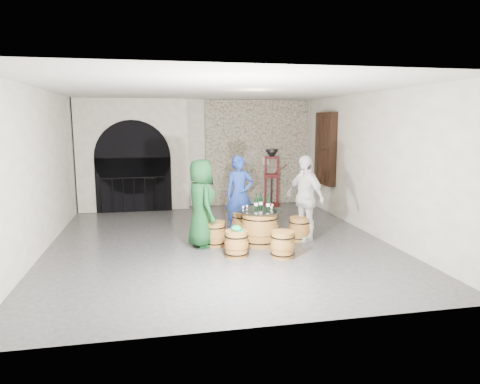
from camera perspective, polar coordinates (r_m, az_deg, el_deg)
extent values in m
plane|color=#323235|center=(9.32, -2.90, -6.51)|extent=(8.00, 8.00, 0.00)
plane|color=beige|center=(12.97, -5.55, 5.14)|extent=(8.00, 0.00, 8.00)
plane|color=beige|center=(5.13, 3.48, -1.32)|extent=(8.00, 0.00, 8.00)
plane|color=beige|center=(9.19, -25.15, 2.56)|extent=(0.00, 8.00, 8.00)
plane|color=beige|center=(10.12, 17.06, 3.59)|extent=(0.00, 8.00, 8.00)
plane|color=beige|center=(8.99, -3.08, 13.52)|extent=(8.00, 8.00, 0.00)
cube|color=#ADA28A|center=(13.21, 2.30, 5.25)|extent=(3.20, 0.12, 3.18)
cube|color=beige|center=(12.67, -14.05, 4.81)|extent=(3.10, 0.50, 3.18)
cube|color=black|center=(12.50, -13.95, 0.94)|extent=(2.10, 0.03, 1.55)
cylinder|color=black|center=(12.41, -14.09, 4.48)|extent=(2.10, 0.03, 2.10)
cylinder|color=black|center=(12.41, -14.00, 1.83)|extent=(1.79, 0.04, 0.04)
cylinder|color=black|center=(12.55, -17.98, -0.52)|extent=(0.02, 0.02, 0.98)
cylinder|color=black|center=(12.52, -16.63, -0.48)|extent=(0.02, 0.02, 0.98)
cylinder|color=black|center=(12.50, -15.27, -0.44)|extent=(0.02, 0.02, 0.98)
cylinder|color=black|center=(12.48, -13.91, -0.40)|extent=(0.02, 0.02, 0.98)
cylinder|color=black|center=(12.47, -12.55, -0.35)|extent=(0.02, 0.02, 0.98)
cylinder|color=black|center=(12.46, -11.18, -0.31)|extent=(0.02, 0.02, 0.98)
cylinder|color=black|center=(12.46, -9.81, -0.27)|extent=(0.02, 0.02, 0.98)
cube|color=black|center=(12.22, 11.32, 5.69)|extent=(0.20, 1.10, 2.00)
cube|color=black|center=(12.21, 11.10, 5.69)|extent=(0.06, 0.88, 1.76)
cube|color=black|center=(12.22, 11.23, 5.69)|extent=(0.22, 0.92, 0.06)
cube|color=black|center=(11.95, 11.76, 5.59)|extent=(0.22, 0.06, 1.80)
cube|color=black|center=(12.22, 11.23, 5.69)|extent=(0.22, 0.06, 1.80)
cube|color=black|center=(12.49, 10.72, 5.78)|extent=(0.22, 0.06, 1.80)
cylinder|color=#93602A|center=(8.96, 2.63, -4.84)|extent=(0.74, 0.74, 0.70)
cylinder|color=#93602A|center=(8.96, 2.63, -4.84)|extent=(0.79, 0.79, 0.15)
torus|color=black|center=(9.02, 2.62, -6.31)|extent=(0.80, 0.80, 0.02)
torus|color=black|center=(8.90, 2.65, -3.35)|extent=(0.80, 0.80, 0.02)
cylinder|color=#93602A|center=(8.87, 2.65, -2.57)|extent=(0.76, 0.76, 0.02)
cylinder|color=black|center=(8.87, 2.65, -2.42)|extent=(0.96, 0.96, 0.01)
cylinder|color=#93602A|center=(8.91, -3.41, -5.64)|extent=(0.43, 0.43, 0.49)
cylinder|color=#93602A|center=(8.91, -3.41, -5.64)|extent=(0.46, 0.46, 0.11)
torus|color=black|center=(8.96, -3.40, -6.66)|extent=(0.47, 0.47, 0.02)
torus|color=black|center=(8.87, -3.42, -4.60)|extent=(0.47, 0.47, 0.02)
cylinder|color=#93602A|center=(8.85, -3.42, -4.05)|extent=(0.43, 0.43, 0.02)
cylinder|color=#93602A|center=(9.81, 0.24, -4.21)|extent=(0.43, 0.43, 0.49)
cylinder|color=#93602A|center=(9.81, 0.24, -4.21)|extent=(0.46, 0.46, 0.11)
torus|color=black|center=(9.85, 0.24, -5.15)|extent=(0.47, 0.47, 0.02)
torus|color=black|center=(9.78, 0.25, -3.27)|extent=(0.47, 0.47, 0.02)
cylinder|color=#93602A|center=(9.76, 0.25, -2.77)|extent=(0.43, 0.43, 0.02)
cylinder|color=#93602A|center=(9.38, 7.94, -4.94)|extent=(0.43, 0.43, 0.49)
cylinder|color=#93602A|center=(9.38, 7.94, -4.94)|extent=(0.46, 0.46, 0.11)
torus|color=black|center=(9.43, 7.91, -5.91)|extent=(0.47, 0.47, 0.02)
torus|color=black|center=(9.35, 7.96, -3.96)|extent=(0.47, 0.47, 0.02)
cylinder|color=#93602A|center=(9.33, 7.97, -3.43)|extent=(0.43, 0.43, 0.02)
cylinder|color=#93602A|center=(8.19, 5.70, -7.02)|extent=(0.43, 0.43, 0.49)
cylinder|color=#93602A|center=(8.19, 5.70, -7.02)|extent=(0.46, 0.46, 0.11)
torus|color=black|center=(8.24, 5.68, -8.12)|extent=(0.47, 0.47, 0.02)
torus|color=black|center=(8.15, 5.72, -5.90)|extent=(0.47, 0.47, 0.02)
cylinder|color=#93602A|center=(8.13, 5.73, -5.31)|extent=(0.43, 0.43, 0.02)
cylinder|color=#93602A|center=(8.19, -0.47, -6.97)|extent=(0.43, 0.43, 0.49)
cylinder|color=#93602A|center=(8.19, -0.47, -6.97)|extent=(0.46, 0.46, 0.11)
torus|color=black|center=(8.24, -0.47, -8.07)|extent=(0.47, 0.47, 0.02)
torus|color=black|center=(8.15, -0.48, -5.85)|extent=(0.47, 0.47, 0.02)
cylinder|color=#93602A|center=(8.13, -0.48, -5.26)|extent=(0.43, 0.43, 0.02)
ellipsoid|color=#0B8149|center=(8.11, -0.48, -4.87)|extent=(0.21, 0.21, 0.11)
cylinder|color=#0B8149|center=(8.11, 0.12, -5.20)|extent=(0.14, 0.14, 0.01)
imported|color=#0F3818|center=(8.76, -5.20, -1.49)|extent=(0.77, 0.99, 1.81)
imported|color=navy|center=(9.80, -0.06, -0.33)|extent=(0.67, 0.46, 1.79)
imported|color=silver|center=(9.29, 8.63, -0.81)|extent=(0.84, 1.17, 1.84)
cylinder|color=black|center=(8.92, 2.18, -1.57)|extent=(0.07, 0.07, 0.22)
cylinder|color=white|center=(8.93, 2.18, -1.63)|extent=(0.08, 0.08, 0.06)
cone|color=black|center=(8.90, 2.18, -0.78)|extent=(0.07, 0.07, 0.05)
cylinder|color=black|center=(8.89, 2.18, -0.43)|extent=(0.03, 0.03, 0.07)
cylinder|color=black|center=(8.86, 3.76, -1.66)|extent=(0.07, 0.07, 0.22)
cylinder|color=white|center=(8.86, 3.76, -1.72)|extent=(0.08, 0.08, 0.06)
cone|color=black|center=(8.84, 3.77, -0.86)|extent=(0.07, 0.07, 0.05)
cylinder|color=black|center=(8.83, 3.77, -0.51)|extent=(0.03, 0.03, 0.07)
cylinder|color=black|center=(9.02, 2.79, -1.45)|extent=(0.07, 0.07, 0.22)
cylinder|color=white|center=(9.03, 2.79, -1.51)|extent=(0.08, 0.08, 0.06)
cone|color=black|center=(9.00, 2.79, -0.67)|extent=(0.07, 0.07, 0.05)
cylinder|color=black|center=(8.99, 2.80, -0.32)|extent=(0.03, 0.03, 0.07)
cylinder|color=#93602A|center=(12.59, -5.00, -0.98)|extent=(0.41, 0.41, 0.58)
cylinder|color=#93602A|center=(12.59, -5.00, -0.98)|extent=(0.44, 0.44, 0.13)
torus|color=black|center=(12.63, -4.99, -1.87)|extent=(0.45, 0.45, 0.02)
torus|color=black|center=(12.56, -5.02, -0.09)|extent=(0.45, 0.45, 0.02)
cylinder|color=#93602A|center=(12.54, -5.02, 0.37)|extent=(0.42, 0.42, 0.02)
cube|color=#4B0C0D|center=(13.09, 4.18, -1.67)|extent=(0.54, 0.47, 0.09)
cube|color=#4B0C0D|center=(12.95, 4.23, 2.17)|extent=(0.47, 0.35, 0.11)
cube|color=#4B0C0D|center=(12.89, 4.26, 4.58)|extent=(0.44, 0.19, 0.06)
cylinder|color=black|center=(13.00, 4.21, 0.49)|extent=(0.05, 0.05, 0.91)
cylinder|color=black|center=(12.87, 4.27, 5.51)|extent=(0.35, 0.35, 0.08)
cone|color=black|center=(12.88, 4.26, 5.02)|extent=(0.35, 0.35, 0.18)
cube|color=#4B0C0D|center=(12.95, 3.42, 1.49)|extent=(0.08, 0.08, 1.46)
cube|color=#4B0C0D|center=(12.98, 5.02, 1.49)|extent=(0.08, 0.08, 1.46)
cylinder|color=#4B0C0D|center=(12.91, 5.46, 3.06)|extent=(0.39, 0.11, 0.29)
cube|color=silver|center=(13.21, 3.43, 4.16)|extent=(0.18, 0.10, 0.22)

